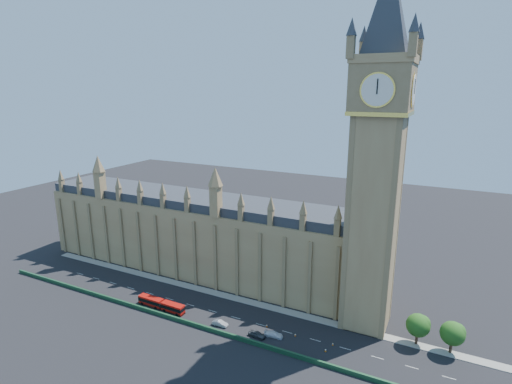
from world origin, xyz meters
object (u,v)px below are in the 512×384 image
at_px(red_bus, 161,304).
at_px(car_silver, 220,323).
at_px(car_grey, 257,334).
at_px(car_white, 274,334).

xyz_separation_m(red_bus, car_silver, (20.54, 0.18, -0.71)).
distance_m(car_grey, car_silver, 11.56).
bearing_deg(car_white, car_silver, 91.22).
height_order(red_bus, car_grey, red_bus).
height_order(car_grey, car_white, car_grey).
height_order(car_grey, car_silver, car_grey).
xyz_separation_m(car_grey, car_white, (4.02, 1.99, -0.07)).
relative_size(car_silver, car_white, 0.89).
distance_m(red_bus, car_white, 36.18).
xyz_separation_m(car_grey, car_silver, (-11.56, 0.11, -0.06)).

